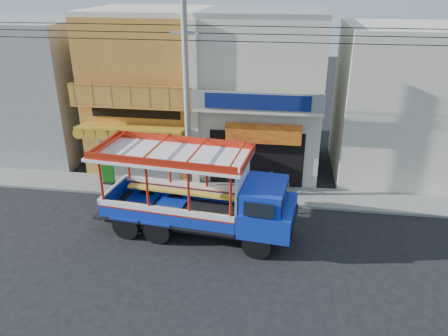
{
  "coord_description": "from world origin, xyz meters",
  "views": [
    {
      "loc": [
        3.34,
        -14.83,
        9.75
      ],
      "look_at": [
        0.76,
        2.5,
        2.01
      ],
      "focal_mm": 35.0,
      "sensor_mm": 36.0,
      "label": 1
    }
  ],
  "objects_px": {
    "utility_pole": "(190,95)",
    "songthaew_truck": "(210,196)",
    "potted_plant_a": "(271,183)",
    "potted_plant_c": "(269,181)",
    "green_sign": "(108,176)"
  },
  "relations": [
    {
      "from": "potted_plant_a",
      "to": "potted_plant_c",
      "type": "relative_size",
      "value": 0.86
    },
    {
      "from": "potted_plant_c",
      "to": "songthaew_truck",
      "type": "bearing_deg",
      "value": -28.56
    },
    {
      "from": "songthaew_truck",
      "to": "potted_plant_a",
      "type": "distance_m",
      "value": 4.81
    },
    {
      "from": "utility_pole",
      "to": "potted_plant_a",
      "type": "distance_m",
      "value": 5.85
    },
    {
      "from": "green_sign",
      "to": "songthaew_truck",
      "type": "bearing_deg",
      "value": -32.66
    },
    {
      "from": "potted_plant_c",
      "to": "green_sign",
      "type": "bearing_deg",
      "value": -88.61
    },
    {
      "from": "potted_plant_a",
      "to": "potted_plant_c",
      "type": "bearing_deg",
      "value": 84.83
    },
    {
      "from": "utility_pole",
      "to": "green_sign",
      "type": "relative_size",
      "value": 28.3
    },
    {
      "from": "green_sign",
      "to": "potted_plant_c",
      "type": "xyz_separation_m",
      "value": [
        8.0,
        0.41,
        0.11
      ]
    },
    {
      "from": "green_sign",
      "to": "potted_plant_c",
      "type": "height_order",
      "value": "potted_plant_c"
    },
    {
      "from": "utility_pole",
      "to": "songthaew_truck",
      "type": "distance_m",
      "value": 4.7
    },
    {
      "from": "songthaew_truck",
      "to": "potted_plant_c",
      "type": "bearing_deg",
      "value": 62.96
    },
    {
      "from": "songthaew_truck",
      "to": "potted_plant_c",
      "type": "xyz_separation_m",
      "value": [
        2.13,
        4.17,
        -1.15
      ]
    },
    {
      "from": "utility_pole",
      "to": "potted_plant_c",
      "type": "height_order",
      "value": "utility_pole"
    },
    {
      "from": "green_sign",
      "to": "utility_pole",
      "type": "bearing_deg",
      "value": -8.3
    }
  ]
}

